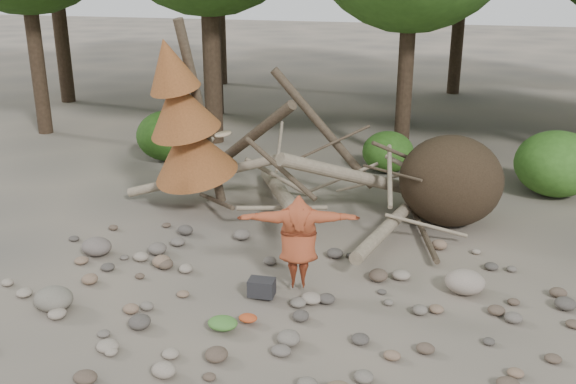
# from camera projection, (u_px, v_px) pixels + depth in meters

# --- Properties ---
(ground) EXTENTS (120.00, 120.00, 0.00)m
(ground) POSITION_uv_depth(u_px,v_px,m) (275.00, 299.00, 10.81)
(ground) COLOR #514C44
(ground) RESTS_ON ground
(deadfall_pile) EXTENTS (8.55, 5.24, 3.30)m
(deadfall_pile) POSITION_uv_depth(u_px,v_px,m) (423.00, 181.00, 13.81)
(deadfall_pile) COLOR #332619
(deadfall_pile) RESTS_ON ground
(dead_conifer) EXTENTS (2.06, 2.16, 4.35)m
(dead_conifer) POSITION_uv_depth(u_px,v_px,m) (184.00, 122.00, 14.00)
(dead_conifer) COLOR #4C3F30
(dead_conifer) RESTS_ON ground
(bush_left) EXTENTS (1.80, 1.80, 1.44)m
(bush_left) POSITION_uv_depth(u_px,v_px,m) (168.00, 136.00, 18.56)
(bush_left) COLOR #244C14
(bush_left) RESTS_ON ground
(bush_mid) EXTENTS (1.40, 1.40, 1.12)m
(bush_mid) POSITION_uv_depth(u_px,v_px,m) (388.00, 152.00, 17.49)
(bush_mid) COLOR #2F601B
(bush_mid) RESTS_ON ground
(bush_right) EXTENTS (2.00, 2.00, 1.60)m
(bush_right) POSITION_uv_depth(u_px,v_px,m) (557.00, 164.00, 15.58)
(bush_right) COLOR #3A7223
(bush_right) RESTS_ON ground
(frisbee_thrower) EXTENTS (2.71, 1.14, 2.54)m
(frisbee_thrower) POSITION_uv_depth(u_px,v_px,m) (298.00, 241.00, 10.86)
(frisbee_thrower) COLOR #953D21
(frisbee_thrower) RESTS_ON ground
(backpack) EXTENTS (0.46, 0.32, 0.29)m
(backpack) POSITION_uv_depth(u_px,v_px,m) (262.00, 291.00, 10.80)
(backpack) COLOR black
(backpack) RESTS_ON ground
(cloth_green) EXTENTS (0.47, 0.39, 0.18)m
(cloth_green) POSITION_uv_depth(u_px,v_px,m) (223.00, 326.00, 9.84)
(cloth_green) COLOR #3E6F2C
(cloth_green) RESTS_ON ground
(cloth_orange) EXTENTS (0.30, 0.25, 0.11)m
(cloth_orange) POSITION_uv_depth(u_px,v_px,m) (248.00, 321.00, 10.05)
(cloth_orange) COLOR #A43E1C
(cloth_orange) RESTS_ON ground
(boulder_front_left) EXTENTS (0.64, 0.58, 0.38)m
(boulder_front_left) POSITION_uv_depth(u_px,v_px,m) (54.00, 299.00, 10.44)
(boulder_front_left) COLOR #6D675B
(boulder_front_left) RESTS_ON ground
(boulder_mid_right) EXTENTS (0.68, 0.61, 0.41)m
(boulder_mid_right) POSITION_uv_depth(u_px,v_px,m) (465.00, 282.00, 10.97)
(boulder_mid_right) COLOR gray
(boulder_mid_right) RESTS_ON ground
(boulder_mid_left) EXTENTS (0.58, 0.53, 0.35)m
(boulder_mid_left) POSITION_uv_depth(u_px,v_px,m) (97.00, 247.00, 12.45)
(boulder_mid_left) COLOR #645A54
(boulder_mid_left) RESTS_ON ground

